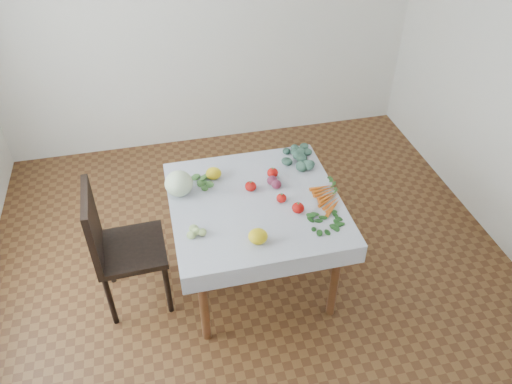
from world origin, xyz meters
TOP-DOWN VIEW (x-y plane):
  - ground at (0.00, 0.00)m, footprint 4.00×4.00m
  - back_wall at (0.00, 2.00)m, footprint 4.00×0.04m
  - table at (0.00, 0.00)m, footprint 1.00×1.00m
  - tablecloth at (0.00, 0.00)m, footprint 1.12×1.12m
  - chair at (-0.95, 0.02)m, footprint 0.46×0.46m
  - cabbage at (-0.48, 0.20)m, footprint 0.25×0.25m
  - tomato_a at (0.18, 0.23)m, footprint 0.10×0.10m
  - tomato_b at (0.17, -0.05)m, footprint 0.07×0.07m
  - tomato_c at (-0.01, 0.12)m, footprint 0.08×0.08m
  - tomato_d at (0.24, -0.17)m, footprint 0.10×0.10m
  - heirloom_back at (-0.23, 0.32)m, footprint 0.12×0.12m
  - heirloom_front at (-0.07, -0.37)m, footprint 0.13×0.13m
  - onion_a at (0.15, 0.15)m, footprint 0.10×0.10m
  - onion_b at (0.17, 0.10)m, footprint 0.08×0.08m
  - tomatillo_cluster at (-0.39, -0.20)m, footprint 0.11×0.12m
  - carrot_bunch at (0.48, -0.09)m, footprint 0.18×0.31m
  - kale_bunch at (0.45, 0.38)m, footprint 0.31×0.29m
  - basil_bunch at (0.39, -0.30)m, footprint 0.26×0.21m
  - dill_bunch at (-0.37, 0.28)m, footprint 0.21×0.16m

SIDE VIEW (x-z plane):
  - ground at x=0.00m, z-range 0.00..0.00m
  - chair at x=-0.95m, z-range 0.07..1.06m
  - table at x=0.00m, z-range 0.28..1.03m
  - tablecloth at x=0.00m, z-range 0.75..0.76m
  - basil_bunch at x=0.39m, z-range 0.76..0.77m
  - dill_bunch at x=-0.37m, z-range 0.76..0.78m
  - carrot_bunch at x=0.48m, z-range 0.76..0.78m
  - kale_bunch at x=0.45m, z-range 0.76..0.80m
  - tomatillo_cluster at x=-0.39m, z-range 0.76..0.80m
  - onion_b at x=0.17m, z-range 0.76..0.82m
  - tomato_b at x=0.17m, z-range 0.76..0.82m
  - onion_a at x=0.15m, z-range 0.76..0.82m
  - tomato_c at x=-0.01m, z-range 0.76..0.82m
  - tomato_a at x=0.18m, z-range 0.76..0.83m
  - tomato_d at x=0.24m, z-range 0.76..0.83m
  - heirloom_back at x=-0.23m, z-range 0.76..0.83m
  - heirloom_front at x=-0.07m, z-range 0.76..0.84m
  - cabbage at x=-0.48m, z-range 0.76..0.93m
  - back_wall at x=0.00m, z-range 0.00..2.70m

